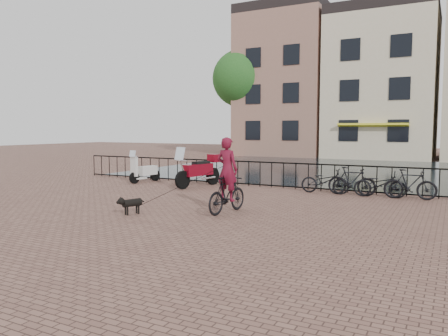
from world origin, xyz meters
The scene contains 14 objects.
ground centered at (0.00, 0.00, 0.00)m, with size 100.00×100.00×0.00m, color brown.
canal_water centered at (0.00, 17.30, 0.00)m, with size 20.00×20.00×0.00m, color black.
railing centered at (0.00, 8.00, 0.50)m, with size 20.00×0.05×1.02m.
canal_house_left centered at (-7.50, 30.00, 6.40)m, with size 7.50×9.00×12.80m.
canal_house_mid centered at (0.50, 30.00, 5.90)m, with size 8.00×9.50×11.80m.
tree_far_left centered at (-11.00, 27.00, 6.73)m, with size 5.04×5.04×9.27m.
cyclist centered at (0.37, 2.49, 0.93)m, with size 0.83×1.85×2.46m.
dog centered at (-1.84, 1.09, 0.26)m, with size 0.50×0.80×0.51m.
motorcycle centered at (-3.21, 6.83, 0.83)m, with size 1.02×2.40×1.67m.
scooter centered at (-6.05, 7.02, 0.73)m, with size 0.69×1.62×1.45m.
parked_bike_0 centered at (1.80, 7.40, 0.45)m, with size 0.60×1.72×0.90m, color black.
parked_bike_1 centered at (2.75, 7.40, 0.50)m, with size 0.47×1.66×1.00m, color black.
parked_bike_2 centered at (3.70, 7.40, 0.45)m, with size 0.60×1.72×0.90m, color black.
parked_bike_3 centered at (4.65, 7.40, 0.50)m, with size 0.47×1.66×1.00m, color black.
Camera 1 is at (5.90, -8.14, 2.34)m, focal length 35.00 mm.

